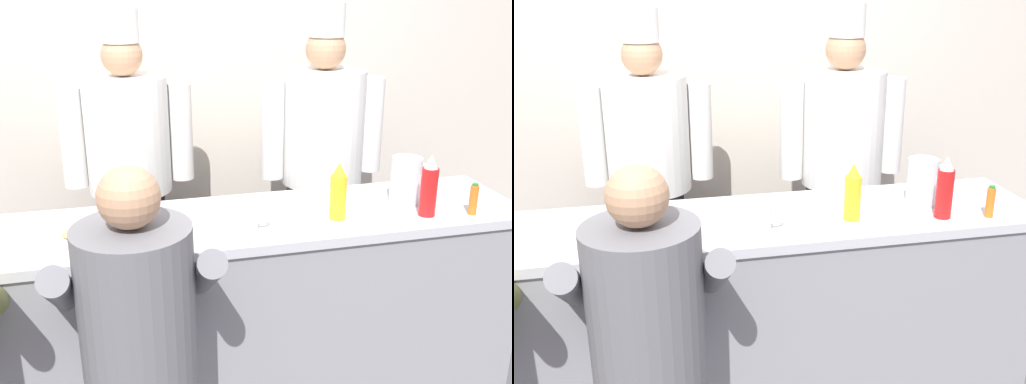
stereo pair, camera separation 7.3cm
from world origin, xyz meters
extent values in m
cube|color=beige|center=(0.00, 1.62, 1.35)|extent=(10.00, 0.06, 2.70)
cube|color=gray|center=(0.00, 0.29, 0.47)|extent=(2.66, 0.55, 0.94)
cube|color=#BCBCC1|center=(0.00, 0.29, 0.96)|extent=(2.71, 0.57, 0.04)
cylinder|color=red|center=(0.90, 0.14, 1.08)|extent=(0.07, 0.07, 0.20)
cone|color=white|center=(0.90, 0.14, 1.21)|extent=(0.05, 0.05, 0.05)
cylinder|color=yellow|center=(0.53, 0.19, 1.07)|extent=(0.07, 0.07, 0.18)
cone|color=yellow|center=(0.53, 0.19, 1.19)|extent=(0.05, 0.05, 0.05)
cylinder|color=orange|center=(1.09, 0.10, 1.04)|extent=(0.03, 0.03, 0.13)
cylinder|color=#287F2D|center=(1.09, 0.10, 1.11)|extent=(0.02, 0.02, 0.01)
cylinder|color=silver|center=(0.88, 0.29, 1.08)|extent=(0.13, 0.13, 0.21)
cube|color=silver|center=(0.96, 0.29, 1.09)|extent=(0.02, 0.02, 0.12)
cylinder|color=white|center=(-0.50, 0.21, 0.99)|extent=(0.25, 0.25, 0.02)
ellipsoid|color=#E0BC60|center=(-0.50, 0.21, 1.01)|extent=(0.11, 0.09, 0.03)
cylinder|color=white|center=(0.15, 0.16, 1.03)|extent=(0.08, 0.08, 0.10)
torus|color=white|center=(0.20, 0.16, 1.03)|extent=(0.07, 0.01, 0.07)
cylinder|color=gray|center=(-0.31, -0.23, 0.64)|extent=(0.32, 0.32, 0.05)
cylinder|color=#33384C|center=(-0.41, -0.04, 0.67)|extent=(0.14, 0.38, 0.14)
cylinder|color=#33384C|center=(-0.22, -0.04, 0.67)|extent=(0.14, 0.38, 0.14)
cylinder|color=slate|center=(-0.31, -0.23, 0.93)|extent=(0.38, 0.38, 0.53)
cylinder|color=slate|center=(-0.55, -0.12, 0.95)|extent=(0.10, 0.41, 0.32)
cylinder|color=slate|center=(-0.08, -0.12, 0.95)|extent=(0.10, 0.41, 0.32)
sphere|color=tan|center=(-0.31, -0.23, 1.29)|extent=(0.19, 0.19, 0.19)
cube|color=#232328|center=(-0.26, 1.22, 0.41)|extent=(0.34, 0.19, 0.82)
cube|color=white|center=(-0.26, 1.17, 0.57)|extent=(0.31, 0.02, 0.49)
cylinder|color=white|center=(-0.26, 1.22, 1.13)|extent=(0.44, 0.44, 0.61)
sphere|color=tan|center=(-0.26, 1.22, 1.54)|extent=(0.21, 0.21, 0.21)
cylinder|color=white|center=(-0.26, 1.22, 1.69)|extent=(0.19, 0.19, 0.17)
cylinder|color=white|center=(-0.55, 1.22, 1.12)|extent=(0.12, 0.12, 0.52)
cylinder|color=white|center=(0.02, 1.22, 1.12)|extent=(0.12, 0.12, 0.52)
cube|color=#232328|center=(0.78, 1.09, 0.41)|extent=(0.35, 0.19, 0.83)
cube|color=white|center=(0.78, 1.03, 0.58)|extent=(0.31, 0.02, 0.50)
cylinder|color=white|center=(0.78, 1.09, 1.14)|extent=(0.45, 0.45, 0.62)
sphere|color=tan|center=(0.78, 1.09, 1.56)|extent=(0.21, 0.21, 0.21)
cylinder|color=white|center=(0.78, 1.09, 1.71)|extent=(0.19, 0.19, 0.17)
cylinder|color=white|center=(0.50, 1.09, 1.14)|extent=(0.13, 0.13, 0.53)
cylinder|color=white|center=(1.07, 1.09, 1.14)|extent=(0.13, 0.13, 0.53)
camera|label=1|loc=(-0.35, -1.94, 1.91)|focal=42.00mm
camera|label=2|loc=(-0.27, -1.96, 1.91)|focal=42.00mm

